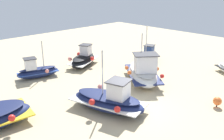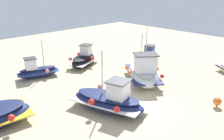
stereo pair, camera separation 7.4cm
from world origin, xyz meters
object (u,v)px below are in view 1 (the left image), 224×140
Objects in this scene: mooring_buoy_0 at (217,101)px; fishing_boat_1 at (37,71)px; fishing_boat_6 at (84,59)px; fishing_boat_2 at (109,100)px; fishing_boat_4 at (143,72)px; fishing_boat_3 at (147,57)px.

fishing_boat_1 is at bearing -66.08° from mooring_buoy_0.
fishing_boat_2 is at bearing -143.42° from fishing_boat_6.
fishing_boat_4 reaches higher than fishing_boat_6.
fishing_boat_2 is 1.40× the size of fishing_boat_3.
fishing_boat_2 is 1.00× the size of fishing_boat_4.
fishing_boat_6 is 6.12× the size of mooring_buoy_0.
fishing_boat_3 reaches higher than fishing_boat_1.
fishing_boat_6 is at bearing 135.32° from fishing_boat_2.
fishing_boat_2 is at bearing 108.99° from fishing_boat_1.
fishing_boat_4 is 1.27× the size of fishing_boat_6.
fishing_boat_3 is 0.90× the size of fishing_boat_6.
mooring_buoy_0 is at bearing -111.10° from fishing_boat_6.
fishing_boat_6 is (-4.42, 0.18, 0.03)m from fishing_boat_1.
mooring_buoy_0 is at bearing 32.01° from fishing_boat_2.
fishing_boat_1 reaches higher than mooring_buoy_0.
mooring_buoy_0 is (-0.03, 5.62, -0.38)m from fishing_boat_4.
fishing_boat_2 is 9.83m from fishing_boat_3.
fishing_boat_1 is 0.69× the size of fishing_boat_2.
fishing_boat_4 is at bearing -89.67° from mooring_buoy_0.
fishing_boat_2 is (-0.44, 7.60, 0.06)m from fishing_boat_1.
fishing_boat_6 is at bearing -133.43° from fishing_boat_4.
fishing_boat_3 is 0.71× the size of fishing_boat_4.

